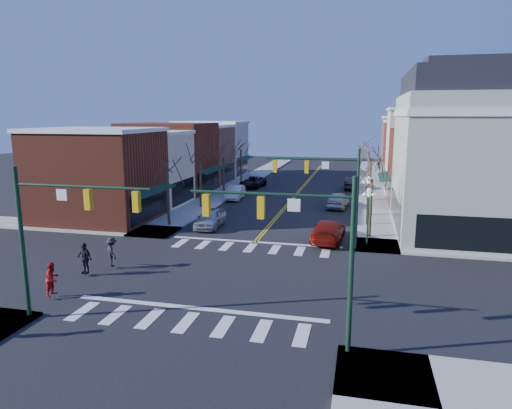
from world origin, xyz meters
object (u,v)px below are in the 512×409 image
Objects in this scene: pedestrian_dark_b at (112,252)px; car_right_far at (352,183)px; lamppost_corner at (368,207)px; pedestrian_red_b at (53,279)px; car_left_far at (253,182)px; car_left_near at (210,218)px; car_left_mid at (235,192)px; pedestrian_dark_a at (85,258)px; lamppost_midblock at (368,192)px; victorian_corner at (478,151)px; car_right_near at (328,231)px; car_right_mid at (338,200)px.

car_right_far is at bearing -66.46° from pedestrian_dark_b.
lamppost_corner reaches higher than pedestrian_red_b.
pedestrian_red_b reaches higher than car_left_far.
car_left_near is 13.36m from car_left_mid.
pedestrian_dark_b is (0.87, 1.56, -0.03)m from pedestrian_dark_a.
car_left_near is at bearing -9.15° from pedestrian_red_b.
lamppost_midblock reaches higher than pedestrian_red_b.
lamppost_midblock is 13.65m from car_left_near.
pedestrian_dark_a reaches higher than car_right_far.
car_left_far is (-1.60, 22.03, -0.08)m from car_left_near.
lamppost_corner is at bearing -51.57° from car_left_mid.
pedestrian_red_b is at bearing -67.51° from pedestrian_dark_a.
pedestrian_red_b is (-24.33, -19.54, -5.61)m from victorian_corner.
lamppost_corner is 26.69m from car_right_far.
victorian_corner is at bearing -3.45° from lamppost_midblock.
lamppost_corner is at bearing -144.14° from victorian_corner.
car_right_far is at bearing -89.83° from car_right_near.
car_left_mid is 0.99× the size of car_right_mid.
car_right_mid is 2.52× the size of pedestrian_dark_a.
lamppost_midblock is 23.45m from pedestrian_dark_a.
car_right_far is at bearing 85.02° from pedestrian_dark_a.
car_left_near is 11.85m from pedestrian_dark_b.
car_right_mid is (10.15, 10.98, 0.01)m from car_left_near.
victorian_corner reaches higher than lamppost_corner.
car_right_near is at bearing -98.18° from pedestrian_dark_b.
car_left_near is (-21.30, -3.04, -5.85)m from victorian_corner.
car_right_near is at bearing -56.08° from car_left_mid.
car_right_far is (12.80, 1.55, 0.04)m from car_left_far.
victorian_corner is at bearing -103.61° from pedestrian_dark_b.
victorian_corner is 25.76m from car_left_mid.
car_right_mid is at bearing 77.40° from pedestrian_dark_a.
pedestrian_dark_a is (-0.34, 3.36, 0.05)m from pedestrian_red_b.
car_left_far is 0.94× the size of car_right_near.
victorian_corner reaches higher than car_right_far.
lamppost_corner is (-8.30, -6.00, -3.70)m from victorian_corner.
pedestrian_dark_b is (-23.80, -14.63, -5.58)m from victorian_corner.
car_right_mid reaches higher than car_left_mid.
pedestrian_dark_a is at bearing -106.29° from car_left_near.
pedestrian_dark_a is at bearing 41.88° from car_right_near.
car_right_far is 42.53m from pedestrian_red_b.
pedestrian_dark_a is (-16.37, -10.18, -1.86)m from lamppost_corner.
car_right_mid is at bearing 110.99° from lamppost_midblock.
car_right_far reaches higher than car_left_far.
pedestrian_red_b is at bearing -102.31° from car_left_near.
car_right_near reaches higher than car_left_mid.
pedestrian_dark_b is (-15.50, -15.13, -1.89)m from lamppost_midblock.
lamppost_midblock is 0.92× the size of car_left_near.
car_left_mid is 19.30m from car_right_near.
lamppost_midblock is 2.42× the size of pedestrian_red_b.
lamppost_midblock is 2.34× the size of pedestrian_dark_b.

